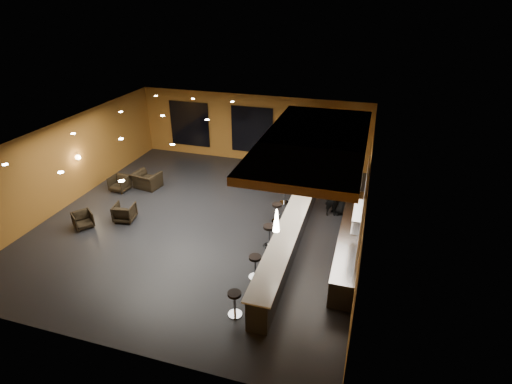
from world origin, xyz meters
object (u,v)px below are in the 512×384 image
(bar_stool_3, at_px, (277,210))
(armchair_b, at_px, (125,212))
(pendant_1, at_px, (295,183))
(pendant_2, at_px, (308,157))
(pendant_0, at_px, (276,220))
(armchair_d, at_px, (147,180))
(armchair_c, at_px, (120,183))
(bar_stool_4, at_px, (285,192))
(staff_a, at_px, (332,198))
(staff_b, at_px, (343,195))
(armchair_a, at_px, (83,220))
(bar_stool_1, at_px, (255,264))
(bar_stool_0, at_px, (235,301))
(staff_c, at_px, (342,196))
(bar_stool_2, at_px, (269,233))
(column, at_px, (313,156))
(bar_counter, at_px, (289,238))
(prep_counter, at_px, (349,241))

(bar_stool_3, bearing_deg, armchair_b, -164.53)
(pendant_1, xyz_separation_m, pendant_2, (0.00, 2.50, 0.00))
(pendant_0, xyz_separation_m, armchair_d, (-7.30, 4.97, -1.98))
(armchair_c, distance_m, bar_stool_4, 7.45)
(staff_a, xyz_separation_m, staff_b, (0.38, 0.18, 0.09))
(staff_b, height_order, armchair_a, staff_b)
(bar_stool_1, bearing_deg, bar_stool_0, -92.32)
(pendant_1, xyz_separation_m, armchair_c, (-8.32, 1.84, -2.00))
(staff_c, distance_m, armchair_d, 8.75)
(pendant_1, height_order, staff_c, pendant_1)
(armchair_d, distance_m, bar_stool_2, 7.22)
(column, height_order, pendant_2, column)
(armchair_d, relative_size, bar_stool_0, 1.43)
(staff_a, bearing_deg, pendant_1, -132.55)
(column, bearing_deg, bar_stool_0, -95.42)
(staff_a, height_order, bar_stool_3, staff_a)
(armchair_c, xyz_separation_m, armchair_d, (1.02, 0.62, 0.02))
(armchair_b, xyz_separation_m, armchair_c, (-1.70, 2.22, 0.00))
(bar_counter, height_order, pendant_1, pendant_1)
(armchair_c, distance_m, bar_stool_1, 8.67)
(pendant_0, xyz_separation_m, bar_stool_0, (-0.77, -1.50, -1.84))
(pendant_2, bearing_deg, armchair_b, -156.56)
(staff_b, bearing_deg, staff_c, 140.99)
(bar_stool_0, xyz_separation_m, bar_stool_4, (-0.16, 6.79, 0.03))
(bar_counter, xyz_separation_m, bar_stool_2, (-0.72, -0.01, 0.05))
(bar_counter, height_order, pendant_2, pendant_2)
(staff_a, xyz_separation_m, armchair_d, (-8.41, 0.09, -0.39))
(bar_stool_0, bearing_deg, bar_counter, 77.62)
(bar_stool_4, bearing_deg, staff_c, -4.63)
(armchair_c, distance_m, bar_stool_3, 7.47)
(staff_a, bearing_deg, bar_stool_1, -128.74)
(prep_counter, height_order, bar_stool_4, prep_counter)
(staff_a, xyz_separation_m, bar_stool_3, (-1.98, -1.15, -0.25))
(prep_counter, bearing_deg, pendant_1, 180.00)
(armchair_a, relative_size, bar_stool_1, 0.85)
(armchair_b, bearing_deg, armchair_a, 26.04)
(prep_counter, height_order, bar_stool_0, prep_counter)
(pendant_0, relative_size, armchair_a, 1.02)
(prep_counter, distance_m, staff_a, 2.56)
(staff_c, bearing_deg, armchair_a, -176.64)
(staff_c, height_order, armchair_d, staff_c)
(staff_b, xyz_separation_m, bar_stool_1, (-2.19, -4.83, -0.33))
(bar_counter, height_order, armchair_c, bar_counter)
(pendant_0, bearing_deg, prep_counter, 51.34)
(column, xyz_separation_m, staff_a, (1.11, -1.73, -0.99))
(pendant_2, height_order, armchair_b, pendant_2)
(prep_counter, height_order, armchair_d, prep_counter)
(column, height_order, pendant_0, column)
(armchair_d, bearing_deg, bar_counter, 166.62)
(pendant_2, bearing_deg, staff_a, -6.51)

